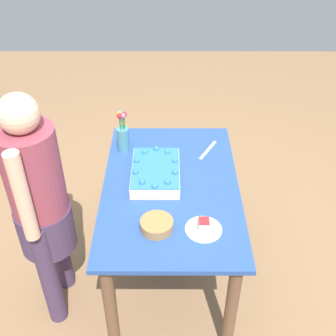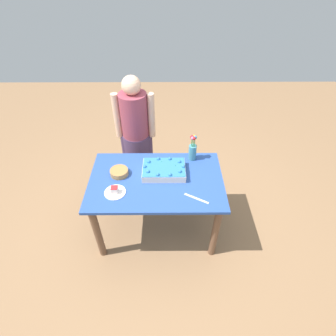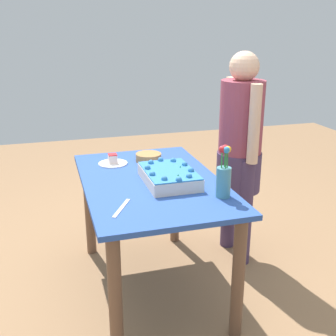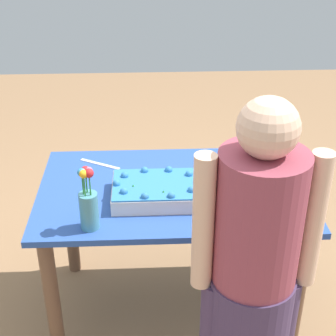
# 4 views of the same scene
# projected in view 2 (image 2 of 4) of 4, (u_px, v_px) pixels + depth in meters

# --- Properties ---
(ground_plane) EXTENTS (8.00, 8.00, 0.00)m
(ground_plane) POSITION_uv_depth(u_px,v_px,m) (158.00, 226.00, 3.02)
(ground_plane) COLOR #956E4B
(dining_table) EXTENTS (1.29, 0.81, 0.76)m
(dining_table) POSITION_uv_depth(u_px,v_px,m) (157.00, 189.00, 2.61)
(dining_table) COLOR #2B4F9E
(dining_table) RESTS_ON ground_plane
(sheet_cake) EXTENTS (0.42, 0.29, 0.10)m
(sheet_cake) POSITION_uv_depth(u_px,v_px,m) (164.00, 170.00, 2.56)
(sheet_cake) COLOR #F2DBC6
(sheet_cake) RESTS_ON dining_table
(serving_plate_with_slice) EXTENTS (0.20, 0.20, 0.07)m
(serving_plate_with_slice) POSITION_uv_depth(u_px,v_px,m) (115.00, 191.00, 2.38)
(serving_plate_with_slice) COLOR white
(serving_plate_with_slice) RESTS_ON dining_table
(cake_knife) EXTENTS (0.21, 0.13, 0.00)m
(cake_knife) POSITION_uv_depth(u_px,v_px,m) (196.00, 198.00, 2.33)
(cake_knife) COLOR silver
(cake_knife) RESTS_ON dining_table
(flower_vase) EXTENTS (0.08, 0.08, 0.29)m
(flower_vase) POSITION_uv_depth(u_px,v_px,m) (193.00, 150.00, 2.68)
(flower_vase) COLOR teal
(flower_vase) RESTS_ON dining_table
(fruit_bowl) EXTENTS (0.18, 0.18, 0.06)m
(fruit_bowl) POSITION_uv_depth(u_px,v_px,m) (119.00, 172.00, 2.56)
(fruit_bowl) COLOR #AE7C43
(fruit_bowl) RESTS_ON dining_table
(person_standing) EXTENTS (0.45, 0.31, 1.49)m
(person_standing) POSITION_uv_depth(u_px,v_px,m) (136.00, 130.00, 2.98)
(person_standing) COLOR #473456
(person_standing) RESTS_ON ground_plane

